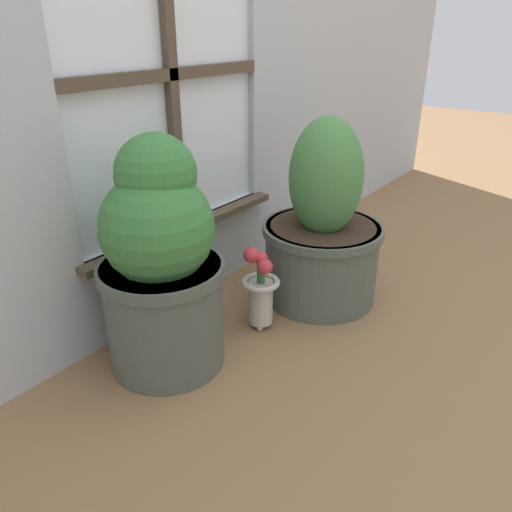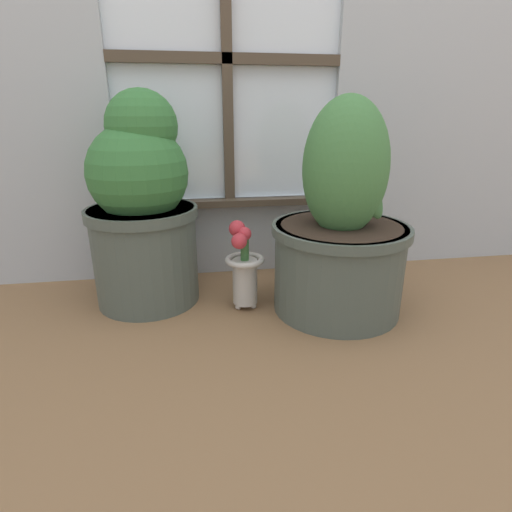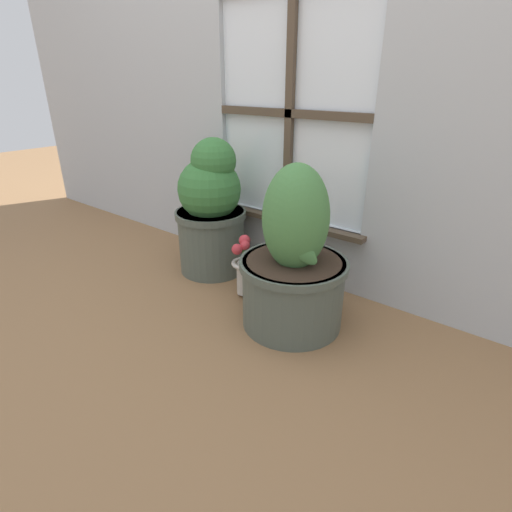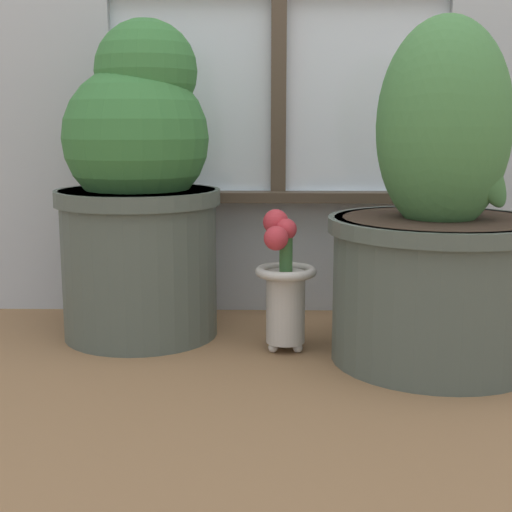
{
  "view_description": "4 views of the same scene",
  "coord_description": "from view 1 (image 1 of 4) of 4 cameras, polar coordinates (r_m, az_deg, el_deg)",
  "views": [
    {
      "loc": [
        -1.11,
        -0.61,
        0.92
      ],
      "look_at": [
        0.02,
        0.25,
        0.24
      ],
      "focal_mm": 35.0,
      "sensor_mm": 36.0,
      "label": 1
    },
    {
      "loc": [
        -0.14,
        -0.94,
        0.6
      ],
      "look_at": [
        0.05,
        0.22,
        0.18
      ],
      "focal_mm": 28.0,
      "sensor_mm": 36.0,
      "label": 2
    },
    {
      "loc": [
        1.05,
        -1.0,
        0.92
      ],
      "look_at": [
        0.04,
        0.27,
        0.19
      ],
      "focal_mm": 28.0,
      "sensor_mm": 36.0,
      "label": 3
    },
    {
      "loc": [
        -0.02,
        -1.17,
        0.45
      ],
      "look_at": [
        -0.05,
        0.21,
        0.2
      ],
      "focal_mm": 50.0,
      "sensor_mm": 36.0,
      "label": 4
    }
  ],
  "objects": [
    {
      "name": "potted_plant_right",
      "position": [
        1.75,
        7.63,
        2.67
      ],
      "size": [
        0.42,
        0.42,
        0.65
      ],
      "color": "#4C564C",
      "rests_on": "ground_plane"
    },
    {
      "name": "ground_plane",
      "position": [
        1.57,
        7.02,
        -10.83
      ],
      "size": [
        10.0,
        10.0,
        0.0
      ],
      "primitive_type": "plane",
      "color": "olive"
    },
    {
      "name": "flower_vase",
      "position": [
        1.6,
        0.5,
        -3.83
      ],
      "size": [
        0.12,
        0.12,
        0.29
      ],
      "color": "#BCB7AD",
      "rests_on": "ground_plane"
    },
    {
      "name": "potted_plant_left",
      "position": [
        1.39,
        -10.84,
        -0.94
      ],
      "size": [
        0.35,
        0.35,
        0.67
      ],
      "color": "#4C564C",
      "rests_on": "ground_plane"
    }
  ]
}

